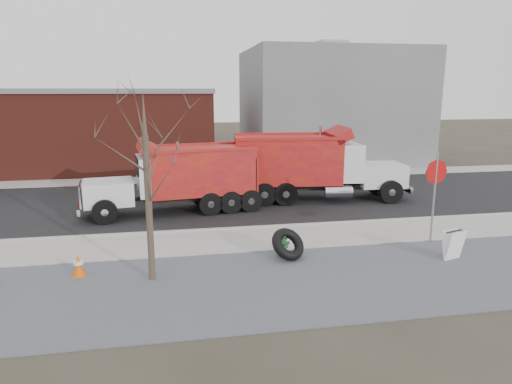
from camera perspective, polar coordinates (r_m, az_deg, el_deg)
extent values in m
plane|color=#383328|center=(15.86, -0.74, -6.37)|extent=(120.00, 120.00, 0.00)
cube|color=slate|center=(12.65, 1.96, -11.38)|extent=(60.00, 5.00, 0.03)
cube|color=#9E9B93|center=(16.08, -0.89, -5.98)|extent=(60.00, 2.50, 0.06)
cube|color=#9E9B93|center=(17.30, -1.59, -4.55)|extent=(60.00, 0.15, 0.11)
cube|color=black|center=(21.85, -3.49, -1.03)|extent=(60.00, 9.40, 0.02)
cube|color=#9E9B93|center=(27.39, -4.92, 1.79)|extent=(60.00, 2.00, 0.06)
cube|color=gray|center=(34.76, 9.15, 10.56)|extent=(12.00, 10.00, 8.00)
cube|color=maroon|center=(32.77, -23.71, 6.92)|extent=(20.00, 8.00, 5.00)
cube|color=gray|center=(32.67, -24.13, 11.54)|extent=(20.20, 8.20, 0.30)
cylinder|color=#382D23|center=(12.61, -13.24, -2.23)|extent=(0.18, 0.18, 4.00)
cone|color=#382D23|center=(12.22, -13.86, 9.63)|extent=(0.14, 0.14, 1.20)
cylinder|color=#2C6A28|center=(14.63, 3.32, -7.93)|extent=(0.44, 0.44, 0.06)
cylinder|color=#2C6A28|center=(14.52, 3.34, -6.83)|extent=(0.23, 0.23, 0.60)
cylinder|color=#2C6A28|center=(14.44, 3.35, -5.82)|extent=(0.30, 0.30, 0.05)
sphere|color=#2C6A28|center=(14.41, 3.36, -5.45)|extent=(0.24, 0.24, 0.24)
cylinder|color=#2C6A28|center=(14.38, 3.36, -5.07)|extent=(0.05, 0.05, 0.06)
cylinder|color=#2C6A28|center=(14.42, 2.76, -6.60)|extent=(0.15, 0.14, 0.11)
cylinder|color=#2C6A28|center=(14.58, 3.92, -6.39)|extent=(0.15, 0.14, 0.11)
cylinder|color=#2C6A28|center=(14.36, 3.68, -6.77)|extent=(0.18, 0.16, 0.15)
torus|color=black|center=(14.28, 4.02, -6.52)|extent=(1.42, 1.36, 1.01)
cylinder|color=gray|center=(16.57, 21.36, -0.71)|extent=(0.07, 0.07, 3.18)
cylinder|color=#AE0C0D|center=(16.39, 21.61, 2.38)|extent=(0.86, 0.15, 0.86)
cube|color=white|center=(15.35, 23.68, -6.22)|extent=(0.71, 0.42, 0.91)
cube|color=white|center=(15.46, 23.13, -6.04)|extent=(0.71, 0.42, 0.91)
cube|color=black|center=(15.28, 23.55, -4.52)|extent=(0.65, 0.24, 0.04)
cube|color=#F05A07|center=(14.05, -21.21, -9.75)|extent=(0.35, 0.35, 0.04)
cone|color=#F05A07|center=(13.93, -21.32, -8.48)|extent=(0.33, 0.33, 0.64)
cylinder|color=white|center=(13.91, -21.34, -8.23)|extent=(0.27, 0.27, 0.09)
cube|color=black|center=(21.97, 7.10, 0.69)|extent=(8.35, 1.64, 0.21)
cube|color=silver|center=(22.76, 15.22, 2.13)|extent=(2.31, 2.09, 1.07)
cube|color=silver|center=(23.15, 17.71, 2.14)|extent=(0.22, 1.70, 0.97)
cube|color=silver|center=(22.07, 10.67, 3.83)|extent=(1.76, 2.37, 1.75)
cube|color=black|center=(22.22, 12.59, 5.06)|extent=(0.24, 1.94, 0.78)
cube|color=#B0280F|center=(21.51, 3.89, 4.05)|extent=(5.06, 2.79, 2.14)
cylinder|color=silver|center=(22.69, 8.02, 5.27)|extent=(0.15, 0.15, 2.33)
cylinder|color=black|center=(23.91, 14.74, 1.10)|extent=(1.09, 0.39, 1.07)
cylinder|color=black|center=(21.99, 16.53, 0.01)|extent=(1.09, 0.39, 1.07)
cylinder|color=black|center=(22.53, 0.55, 0.83)|extent=(1.09, 0.39, 1.07)
cylinder|color=black|center=(20.72, 1.03, -0.22)|extent=(1.09, 0.39, 1.07)
cube|color=black|center=(19.84, -10.06, -0.84)|extent=(7.25, 1.76, 0.19)
cube|color=silver|center=(19.56, -17.94, -0.04)|extent=(2.16, 1.97, 0.97)
cube|color=silver|center=(19.59, -21.06, -0.26)|extent=(0.27, 1.54, 0.88)
cube|color=silver|center=(19.53, -12.49, 2.11)|extent=(1.68, 2.21, 1.59)
cube|color=black|center=(19.40, -14.76, 3.25)|extent=(0.29, 1.75, 0.71)
cube|color=#B0280F|center=(19.79, -6.90, 2.72)|extent=(4.66, 2.71, 1.94)
cylinder|color=silver|center=(18.74, -9.69, 3.03)|extent=(0.14, 0.14, 2.12)
cylinder|color=black|center=(18.76, -18.40, -2.40)|extent=(1.00, 0.40, 0.97)
cylinder|color=black|center=(20.62, -18.42, -1.08)|extent=(1.00, 0.40, 0.97)
cylinder|color=black|center=(19.48, -3.26, -1.22)|extent=(1.00, 0.40, 0.97)
cylinder|color=black|center=(21.08, -4.45, -0.17)|extent=(1.00, 0.40, 0.97)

